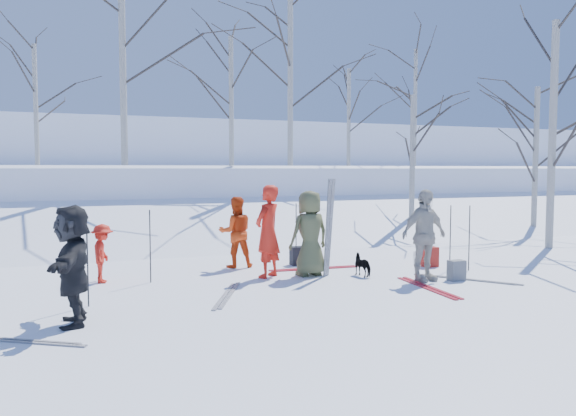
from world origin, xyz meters
name	(u,v)px	position (x,y,z in m)	size (l,w,h in m)	color
ground	(318,286)	(0.00, 0.00, 0.00)	(120.00, 120.00, 0.00)	white
snow_ramp	(220,235)	(0.00, 7.00, 0.15)	(70.00, 9.50, 1.40)	white
snow_plateau	(166,193)	(0.00, 17.00, 1.00)	(70.00, 18.00, 2.20)	white
far_hill	(125,170)	(0.00, 38.00, 2.00)	(90.00, 30.00, 6.00)	white
skier_olive_center	(310,233)	(0.25, 0.99, 0.83)	(0.81, 0.53, 1.67)	#4A5030
skier_red_north	(268,231)	(-0.56, 1.14, 0.89)	(0.65, 0.43, 1.78)	red
skier_redor_behind	(236,232)	(-0.83, 2.42, 0.75)	(0.73, 0.57, 1.50)	red
skier_red_seated	(102,253)	(-3.55, 1.74, 0.54)	(0.70, 0.40, 1.08)	red
skier_cream_east	(424,235)	(2.03, -0.24, 0.85)	(1.00, 0.42, 1.71)	beige
skier_grey_west	(72,265)	(-4.07, -1.04, 0.81)	(1.50, 0.48, 1.61)	black
dog	(363,265)	(1.22, 0.58, 0.22)	(0.24, 0.52, 0.44)	black
upright_ski_left	(327,228)	(0.54, 0.78, 0.95)	(0.07, 0.02, 1.90)	silver
upright_ski_right	(330,228)	(0.61, 0.81, 0.95)	(0.07, 0.02, 1.90)	silver
ski_pair_a	(466,279)	(2.84, -0.46, 0.01)	(1.29, 1.64, 0.02)	silver
ski_pair_b	(428,288)	(1.73, -0.82, 0.01)	(0.34, 1.91, 0.02)	#A61723
ski_pair_c	(227,295)	(-1.71, -0.13, 0.01)	(0.97, 1.81, 0.02)	silver
ski_pair_d	(12,340)	(-4.77, -1.55, 0.01)	(1.70, 1.20, 0.02)	silver
ski_pair_e	(314,268)	(0.63, 1.63, 0.01)	(1.91, 0.32, 0.02)	#A61723
ski_pair_f	(416,257)	(3.47, 2.11, 0.01)	(1.21, 1.70, 0.02)	silver
ski_pole_a	(150,246)	(-2.73, 1.44, 0.67)	(0.02, 0.02, 1.34)	black
ski_pole_b	(469,238)	(3.51, 0.31, 0.67)	(0.02, 0.02, 1.34)	black
ski_pole_c	(88,263)	(-3.85, -0.06, 0.67)	(0.02, 0.02, 1.34)	black
ski_pole_d	(310,232)	(0.92, 2.50, 0.67)	(0.02, 0.02, 1.34)	black
ski_pole_e	(450,238)	(3.21, 0.52, 0.67)	(0.02, 0.02, 1.34)	black
ski_pole_f	(296,234)	(0.47, 2.22, 0.67)	(0.02, 0.02, 1.34)	black
backpack_red	(430,257)	(3.06, 1.00, 0.21)	(0.32, 0.22, 0.42)	#A42119
backpack_grey	(457,270)	(2.63, -0.44, 0.19)	(0.30, 0.20, 0.38)	#5C5F64
backpack_dark	(298,256)	(0.52, 2.21, 0.20)	(0.34, 0.24, 0.40)	black
birch_plateau_a	(349,118)	(7.50, 13.42, 4.35)	(3.60, 3.60, 4.29)	silver
birch_plateau_b	(122,49)	(-2.47, 9.32, 5.79)	(5.62, 5.62, 7.17)	silver
birch_plateau_d	(290,83)	(3.26, 9.72, 5.12)	(4.69, 4.69, 5.84)	silver
birch_plateau_e	(231,101)	(1.51, 11.20, 4.56)	(3.90, 3.90, 4.72)	silver
birch_plateau_f	(36,105)	(-5.18, 13.51, 4.39)	(3.67, 3.67, 4.38)	silver
birch_plateau_g	(415,108)	(11.95, 14.92, 5.09)	(4.64, 4.64, 5.77)	silver
birch_edge_b	(552,136)	(7.66, 2.22, 2.95)	(4.73, 4.73, 5.90)	silver
birch_edge_c	(535,161)	(9.82, 4.94, 2.34)	(3.88, 3.88, 4.68)	silver
birch_edge_e	(412,166)	(5.86, 5.93, 2.18)	(3.66, 3.66, 4.37)	silver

